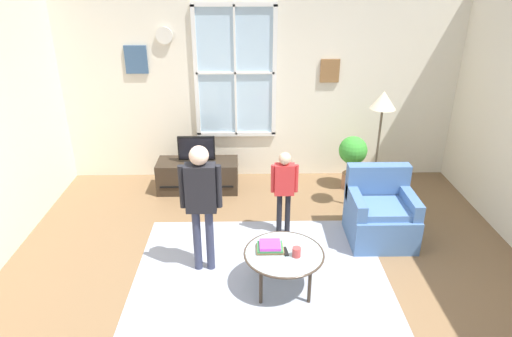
# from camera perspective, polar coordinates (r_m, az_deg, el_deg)

# --- Properties ---
(ground_plane) EXTENTS (6.48, 6.23, 0.02)m
(ground_plane) POSITION_cam_1_polar(r_m,az_deg,el_deg) (4.86, 1.52, -14.93)
(ground_plane) COLOR brown
(back_wall) EXTENTS (5.88, 0.17, 2.95)m
(back_wall) POSITION_cam_1_polar(r_m,az_deg,el_deg) (6.82, 0.44, 10.90)
(back_wall) COLOR silver
(back_wall) RESTS_ON ground_plane
(area_rug) EXTENTS (2.72, 2.08, 0.01)m
(area_rug) POSITION_cam_1_polar(r_m,az_deg,el_deg) (5.07, 0.59, -12.77)
(area_rug) COLOR #999EAD
(area_rug) RESTS_ON ground_plane
(tv_stand) EXTENTS (1.18, 0.49, 0.46)m
(tv_stand) POSITION_cam_1_polar(r_m,az_deg,el_deg) (6.71, -7.36, -0.88)
(tv_stand) COLOR #2D2319
(tv_stand) RESTS_ON ground_plane
(television) EXTENTS (0.53, 0.08, 0.38)m
(television) POSITION_cam_1_polar(r_m,az_deg,el_deg) (6.54, -7.57, 2.54)
(television) COLOR #4C4C4C
(television) RESTS_ON tv_stand
(armchair) EXTENTS (0.76, 0.74, 0.87)m
(armchair) POSITION_cam_1_polar(r_m,az_deg,el_deg) (5.65, 15.48, -5.64)
(armchair) COLOR #476B9E
(armchair) RESTS_ON ground_plane
(coffee_table) EXTENTS (0.82, 0.82, 0.43)m
(coffee_table) POSITION_cam_1_polar(r_m,az_deg,el_deg) (4.62, 3.56, -10.88)
(coffee_table) COLOR #99B2B7
(coffee_table) RESTS_ON ground_plane
(book_stack) EXTENTS (0.28, 0.20, 0.08)m
(book_stack) POSITION_cam_1_polar(r_m,az_deg,el_deg) (4.62, 1.78, -9.93)
(book_stack) COLOR tan
(book_stack) RESTS_ON coffee_table
(cup) EXTENTS (0.09, 0.09, 0.10)m
(cup) POSITION_cam_1_polar(r_m,az_deg,el_deg) (4.54, 5.17, -10.52)
(cup) COLOR #BF3F3F
(cup) RESTS_ON coffee_table
(remote_near_books) EXTENTS (0.06, 0.14, 0.02)m
(remote_near_books) POSITION_cam_1_polar(r_m,az_deg,el_deg) (4.61, 3.77, -10.47)
(remote_near_books) COLOR black
(remote_near_books) RESTS_ON coffee_table
(person_black_shirt) EXTENTS (0.44, 0.20, 1.45)m
(person_black_shirt) POSITION_cam_1_polar(r_m,az_deg,el_deg) (4.66, -6.99, -3.39)
(person_black_shirt) COLOR #333851
(person_black_shirt) RESTS_ON ground_plane
(person_red_shirt) EXTENTS (0.33, 0.15, 1.09)m
(person_red_shirt) POSITION_cam_1_polar(r_m,az_deg,el_deg) (5.39, 3.61, -1.99)
(person_red_shirt) COLOR black
(person_red_shirt) RESTS_ON ground_plane
(potted_plant_by_window) EXTENTS (0.41, 0.41, 0.81)m
(potted_plant_by_window) POSITION_cam_1_polar(r_m,az_deg,el_deg) (6.76, 12.15, 1.59)
(potted_plant_by_window) COLOR #9E6B4C
(potted_plant_by_window) RESTS_ON ground_plane
(floor_lamp) EXTENTS (0.32, 0.32, 1.66)m
(floor_lamp) POSITION_cam_1_polar(r_m,az_deg,el_deg) (5.87, 15.69, 6.84)
(floor_lamp) COLOR black
(floor_lamp) RESTS_ON ground_plane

